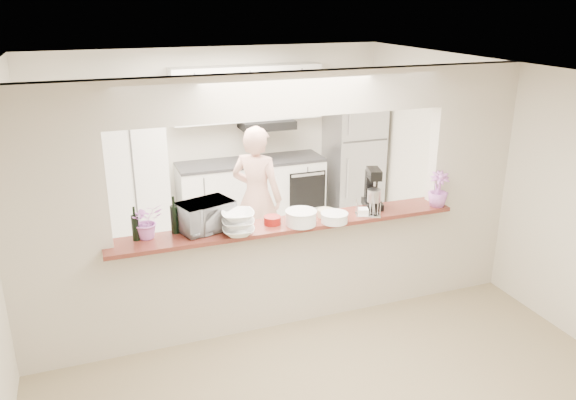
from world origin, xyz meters
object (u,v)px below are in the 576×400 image
toaster_oven (206,216)px  refrigerator (353,157)px  stand_mixer (373,190)px  person (257,198)px

toaster_oven → refrigerator: bearing=24.3°
refrigerator → toaster_oven: size_ratio=3.48×
stand_mixer → person: size_ratio=0.24×
toaster_oven → person: size_ratio=0.28×
stand_mixer → person: person is taller
toaster_oven → person: person is taller
person → stand_mixer: bearing=165.8°
toaster_oven → stand_mixer: stand_mixer is taller
refrigerator → person: 2.35m
stand_mixer → refrigerator: bearing=67.1°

